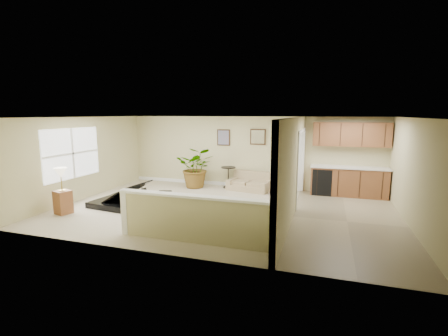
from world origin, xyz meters
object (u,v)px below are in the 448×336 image
(piano, at_px, (125,183))
(accent_table, at_px, (228,174))
(loveseat, at_px, (250,181))
(palm_plant, at_px, (196,168))
(piano_bench, at_px, (163,201))
(small_plant, at_px, (278,188))
(lamp_stand, at_px, (62,194))

(piano, bearing_deg, accent_table, 58.37)
(loveseat, relative_size, palm_plant, 1.07)
(piano_bench, bearing_deg, small_plant, 42.44)
(small_plant, distance_m, lamp_stand, 6.27)
(piano, xyz_separation_m, small_plant, (4.09, 2.34, -0.38))
(palm_plant, height_order, small_plant, palm_plant)
(small_plant, bearing_deg, loveseat, 155.91)
(palm_plant, bearing_deg, piano, -113.81)
(accent_table, bearing_deg, loveseat, -6.50)
(accent_table, height_order, lamp_stand, lamp_stand)
(palm_plant, xyz_separation_m, small_plant, (2.94, -0.27, -0.47))
(loveseat, distance_m, accent_table, 0.82)
(palm_plant, bearing_deg, loveseat, 5.91)
(piano, bearing_deg, loveseat, 48.89)
(palm_plant, bearing_deg, piano_bench, -86.52)
(small_plant, height_order, lamp_stand, lamp_stand)
(piano, height_order, accent_table, piano)
(accent_table, relative_size, palm_plant, 0.51)
(small_plant, bearing_deg, accent_table, 163.11)
(piano, bearing_deg, palm_plant, 72.33)
(accent_table, bearing_deg, piano, -127.77)
(small_plant, bearing_deg, piano_bench, -137.56)
(piano, relative_size, loveseat, 1.28)
(accent_table, xyz_separation_m, palm_plant, (-1.09, -0.29, 0.23))
(piano, height_order, lamp_stand, piano)
(piano, distance_m, palm_plant, 2.86)
(piano, distance_m, loveseat, 4.15)
(loveseat, relative_size, small_plant, 2.80)
(loveseat, relative_size, accent_table, 2.11)
(piano_bench, bearing_deg, piano, 171.89)
(accent_table, distance_m, lamp_stand, 5.31)
(lamp_stand, bearing_deg, palm_plant, 61.04)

